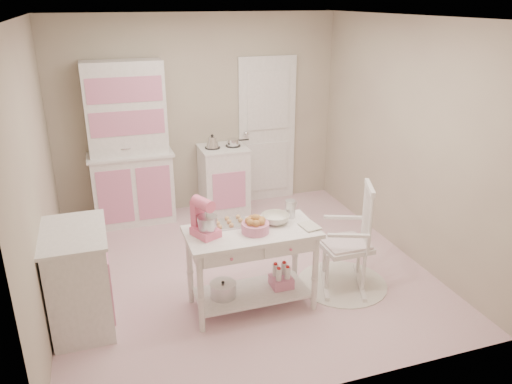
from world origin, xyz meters
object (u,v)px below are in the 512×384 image
stove (224,179)px  work_table (252,269)px  hutch (129,145)px  base_cabinet (79,279)px  rocking_chair (345,236)px  bread_basket (255,228)px  stand_mixer (205,218)px

stove → work_table: bearing=-98.5°
hutch → work_table: bearing=-69.9°
hutch → base_cabinet: (-0.67, -2.13, -0.58)m
rocking_chair → bread_basket: 1.03m
stove → base_cabinet: bearing=-132.0°
stove → base_cabinet: size_ratio=1.00×
base_cabinet → rocking_chair: size_ratio=0.84×
bread_basket → rocking_chair: bearing=6.8°
hutch → base_cabinet: bearing=-107.4°
hutch → work_table: (0.86, -2.34, -0.64)m
hutch → stand_mixer: hutch is taller
rocking_chair → stand_mixer: (-1.42, -0.05, 0.42)m
stand_mixer → bread_basket: 0.46m
hutch → rocking_chair: size_ratio=1.89×
stove → stand_mixer: (-0.76, -2.27, 0.51)m
stove → base_cabinet: (-1.87, -2.08, 0.00)m
work_table → stand_mixer: stand_mixer is taller
hutch → bread_basket: 2.56m
hutch → bread_basket: size_ratio=8.32×
hutch → stand_mixer: 2.37m
work_table → hutch: bearing=110.1°
work_table → stand_mixer: bearing=177.3°
stand_mixer → stove: bearing=47.1°
work_table → base_cabinet: bearing=171.8°
stand_mixer → base_cabinet: bearing=145.4°
rocking_chair → bread_basket: size_ratio=4.40×
hutch → stove: (1.20, -0.05, -0.58)m
rocking_chair → hutch: bearing=150.5°
base_cabinet → bread_basket: bearing=-9.9°
work_table → bread_basket: size_ratio=4.80×
hutch → work_table: 2.58m
stove → stand_mixer: 2.45m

